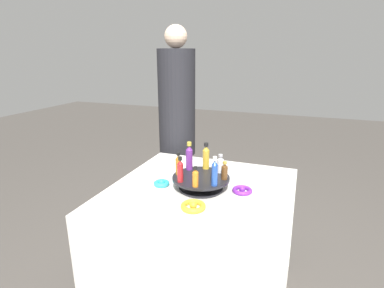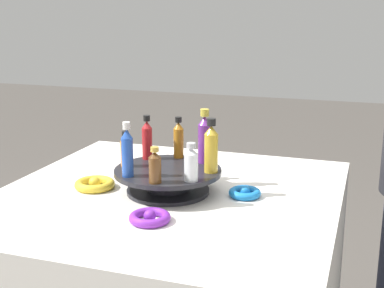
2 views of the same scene
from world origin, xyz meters
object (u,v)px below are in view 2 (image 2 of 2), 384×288
(ribbon_bow_gold, at_px, (95,184))
(display_stand, at_px, (168,179))
(bottle_purple, at_px, (205,138))
(bottle_clear, at_px, (191,164))
(bottle_amber, at_px, (179,139))
(bottle_red, at_px, (147,139))
(bottle_blue, at_px, (127,152))
(bottle_orange, at_px, (126,150))
(ribbon_bow_teal, at_px, (182,166))
(bottle_brown, at_px, (155,166))
(ribbon_bow_blue, at_px, (245,193))
(bottle_gold, at_px, (211,148))
(ribbon_bow_purple, at_px, (150,217))

(ribbon_bow_gold, bearing_deg, display_stand, -170.70)
(display_stand, relative_size, bottle_purple, 1.91)
(display_stand, distance_m, bottle_clear, 0.14)
(bottle_amber, bearing_deg, bottle_red, 28.35)
(bottle_blue, relative_size, ribbon_bow_gold, 1.27)
(bottle_red, bearing_deg, bottle_orange, 73.35)
(bottle_orange, xyz_separation_m, ribbon_bow_teal, (-0.08, -0.22, -0.10))
(bottle_brown, relative_size, ribbon_bow_blue, 1.07)
(bottle_gold, bearing_deg, ribbon_bow_purple, 68.93)
(bottle_blue, distance_m, ribbon_bow_teal, 0.32)
(bottle_brown, bearing_deg, ribbon_bow_purple, 103.81)
(bottle_amber, relative_size, ribbon_bow_teal, 1.45)
(bottle_red, bearing_deg, ribbon_bow_gold, 43.53)
(display_stand, bearing_deg, bottle_orange, 5.85)
(ribbon_bow_blue, bearing_deg, bottle_red, -7.84)
(display_stand, distance_m, bottle_purple, 0.15)
(bottle_brown, bearing_deg, ribbon_bow_teal, -81.95)
(bottle_orange, xyz_separation_m, ribbon_bow_purple, (-0.15, 0.19, -0.10))
(bottle_brown, height_order, bottle_clear, bottle_clear)
(bottle_brown, bearing_deg, bottle_purple, -106.65)
(display_stand, bearing_deg, bottle_red, -39.15)
(bottle_red, xyz_separation_m, bottle_blue, (-0.02, 0.17, 0.01))
(bottle_red, relative_size, bottle_gold, 0.88)
(ribbon_bow_teal, bearing_deg, bottle_red, 66.14)
(display_stand, distance_m, bottle_blue, 0.15)
(bottle_amber, height_order, bottle_orange, bottle_amber)
(bottle_clear, height_order, ribbon_bow_gold, bottle_clear)
(bottle_blue, bearing_deg, bottle_purple, -129.15)
(ribbon_bow_purple, xyz_separation_m, ribbon_bow_blue, (-0.17, -0.24, 0.00))
(bottle_gold, relative_size, ribbon_bow_gold, 1.29)
(bottle_gold, relative_size, ribbon_bow_teal, 1.76)
(bottle_red, distance_m, ribbon_bow_purple, 0.33)
(display_stand, distance_m, ribbon_bow_blue, 0.21)
(bottle_purple, distance_m, ribbon_bow_teal, 0.20)
(ribbon_bow_gold, relative_size, ribbon_bow_purple, 1.13)
(bottle_purple, relative_size, ribbon_bow_gold, 1.36)
(bottle_red, height_order, bottle_blue, bottle_blue)
(bottle_red, relative_size, ribbon_bow_purple, 1.29)
(bottle_red, height_order, ribbon_bow_gold, bottle_red)
(bottle_orange, bearing_deg, bottle_gold, -174.15)
(bottle_brown, bearing_deg, bottle_clear, -151.65)
(bottle_clear, height_order, ribbon_bow_purple, bottle_clear)
(bottle_orange, height_order, bottle_gold, bottle_gold)
(bottle_clear, distance_m, ribbon_bow_gold, 0.31)
(bottle_blue, height_order, ribbon_bow_teal, bottle_blue)
(bottle_gold, bearing_deg, bottle_clear, 73.35)
(bottle_blue, relative_size, ribbon_bow_blue, 1.66)
(bottle_brown, height_order, ribbon_bow_gold, bottle_brown)
(bottle_amber, distance_m, ribbon_bow_teal, 0.14)
(ribbon_bow_teal, xyz_separation_m, ribbon_bow_blue, (-0.24, 0.17, -0.00))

